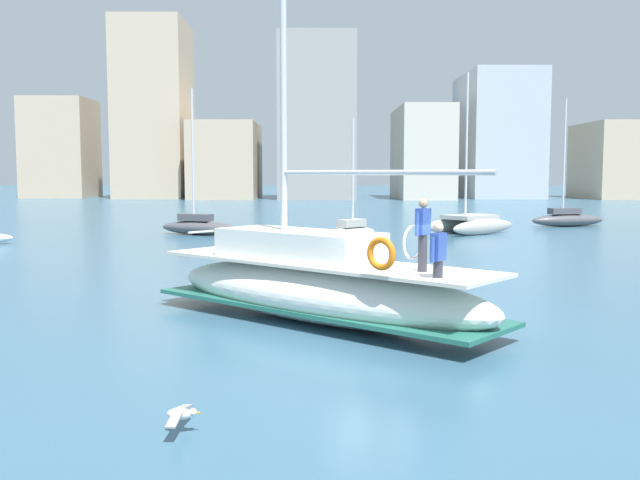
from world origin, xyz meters
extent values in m
plane|color=#38607A|center=(0.00, 0.00, 0.00)|extent=(400.00, 400.00, 0.00)
ellipsoid|color=white|center=(-1.42, 1.24, 0.70)|extent=(8.82, 8.11, 1.40)
cube|color=#236656|center=(-1.42, 1.24, 0.39)|extent=(8.69, 8.00, 0.10)
cube|color=beige|center=(-1.42, 1.24, 1.44)|extent=(8.33, 7.65, 0.08)
cube|color=white|center=(-1.97, 1.71, 1.83)|extent=(4.36, 4.10, 0.70)
cylinder|color=silver|center=(-2.33, 2.03, 7.58)|extent=(0.16, 0.16, 12.21)
cylinder|color=#B7B7BC|center=(-0.15, 0.14, 3.60)|extent=(4.42, 3.87, 0.12)
cylinder|color=silver|center=(-4.75, 4.14, 1.95)|extent=(0.64, 0.72, 0.06)
torus|color=orange|center=(-0.20, -1.38, 1.95)|extent=(0.62, 0.57, 0.70)
cylinder|color=#33333D|center=(0.75, -0.65, 1.88)|extent=(0.20, 0.20, 0.80)
cube|color=#3351AD|center=(0.75, -0.65, 2.56)|extent=(0.36, 0.37, 0.56)
sphere|color=tan|center=(0.75, -0.65, 2.95)|extent=(0.20, 0.20, 0.20)
cylinder|color=#3351AD|center=(0.61, -0.82, 2.51)|extent=(0.09, 0.09, 0.50)
cylinder|color=#3351AD|center=(0.90, -0.49, 2.51)|extent=(0.09, 0.09, 0.50)
cylinder|color=#33333D|center=(0.93, -1.54, 1.66)|extent=(0.20, 0.20, 0.35)
cube|color=#3351AD|center=(0.93, -1.54, 2.11)|extent=(0.36, 0.37, 0.56)
sphere|color=beige|center=(0.93, -1.54, 2.50)|extent=(0.20, 0.20, 0.20)
cylinder|color=#3351AD|center=(0.79, -1.71, 2.06)|extent=(0.09, 0.09, 0.50)
cylinder|color=#3351AD|center=(1.08, -1.37, 2.06)|extent=(0.09, 0.09, 0.50)
torus|color=silver|center=(0.57, -0.49, 2.10)|extent=(0.54, 0.61, 0.76)
ellipsoid|color=#4C4C51|center=(15.52, 32.22, 0.43)|extent=(5.40, 2.32, 0.85)
cube|color=#4C4C51|center=(15.26, 32.17, 1.05)|extent=(2.23, 1.23, 0.40)
cylinder|color=silver|center=(15.13, 32.14, 4.71)|extent=(0.13, 0.13, 7.71)
ellipsoid|color=#B7B2A8|center=(0.23, 22.11, 0.36)|extent=(3.74, 4.11, 0.73)
cube|color=#B7B2A8|center=(0.37, 22.28, 0.93)|extent=(1.70, 1.82, 0.40)
cylinder|color=silver|center=(0.45, 22.37, 3.61)|extent=(0.12, 0.12, 5.77)
ellipsoid|color=#B7B2A8|center=(8.34, 25.90, 0.45)|extent=(4.62, 4.00, 0.90)
ellipsoid|color=#B7B2A8|center=(7.00, 27.50, 0.45)|extent=(4.62, 4.00, 0.90)
cube|color=#B7B2A8|center=(7.67, 26.70, 1.00)|extent=(3.67, 3.55, 0.24)
cylinder|color=silver|center=(7.35, 26.43, 5.28)|extent=(0.14, 0.14, 8.34)
ellipsoid|color=#4C4C51|center=(-8.33, 25.75, 0.41)|extent=(5.12, 3.11, 0.82)
cube|color=#4C4C51|center=(-8.57, 25.85, 1.02)|extent=(2.17, 1.52, 0.40)
cylinder|color=silver|center=(-8.68, 25.90, 4.63)|extent=(0.13, 0.13, 7.62)
ellipsoid|color=silver|center=(-3.42, -6.21, 0.27)|extent=(0.37, 0.21, 0.16)
sphere|color=silver|center=(-3.23, -6.22, 0.30)|extent=(0.11, 0.11, 0.11)
cone|color=gold|center=(-3.17, -6.23, 0.29)|extent=(0.07, 0.05, 0.04)
cube|color=#9E9993|center=(-3.40, -5.97, 0.29)|extent=(0.18, 0.48, 0.12)
cube|color=#9E9993|center=(-3.44, -6.44, 0.29)|extent=(0.18, 0.48, 0.12)
cube|color=#C6AD8E|center=(-39.60, 91.54, 7.29)|extent=(9.19, 10.01, 14.57)
cube|color=#C6AD8E|center=(-25.13, 89.60, 12.70)|extent=(9.77, 12.71, 25.41)
cube|color=#C6AD8E|center=(-14.49, 88.11, 5.37)|extent=(9.16, 16.44, 10.73)
cube|color=gray|center=(-1.39, 85.63, 11.28)|extent=(10.64, 11.90, 22.57)
cube|color=beige|center=(13.69, 87.21, 6.43)|extent=(7.24, 17.42, 12.87)
cube|color=#B2B7BC|center=(25.53, 91.33, 9.14)|extent=(10.18, 17.57, 18.27)
cube|color=#C6AD8E|center=(40.37, 87.01, 5.38)|extent=(6.72, 13.84, 10.77)
camera|label=1|loc=(-1.54, -15.80, 3.58)|focal=40.06mm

